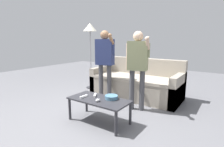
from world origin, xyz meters
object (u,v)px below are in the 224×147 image
game_remote_nunchuk (98,100)px  game_remote_wand_far (84,97)px  floor_lamp (90,31)px  player_left (105,57)px  player_right (138,62)px  coffee_table (99,102)px  couch (136,83)px  snack_bowl (111,97)px  game_remote_wand_near (95,95)px

game_remote_nunchuk → game_remote_wand_far: bearing=176.2°
floor_lamp → game_remote_wand_far: bearing=-52.3°
player_left → game_remote_wand_far: bearing=-72.8°
game_remote_nunchuk → player_right: player_right is taller
player_right → floor_lamp: bearing=158.2°
coffee_table → player_right: (0.27, 0.83, 0.60)m
player_left → game_remote_wand_far: size_ratio=9.79×
game_remote_nunchuk → player_right: size_ratio=0.06×
game_remote_nunchuk → player_right: (0.21, 0.94, 0.52)m
floor_lamp → coffee_table: bearing=-45.5°
coffee_table → player_left: player_left is taller
couch → game_remote_nunchuk: 1.70m
couch → floor_lamp: floor_lamp is taller
snack_bowl → player_left: bearing=132.0°
couch → floor_lamp: (-1.40, -0.04, 1.26)m
game_remote_nunchuk → game_remote_wand_far: (-0.32, 0.02, -0.01)m
coffee_table → floor_lamp: size_ratio=0.56×
player_left → floor_lamp: bearing=147.5°
player_left → player_right: size_ratio=1.03×
game_remote_wand_near → game_remote_wand_far: (-0.11, -0.17, 0.00)m
couch → game_remote_nunchuk: size_ratio=23.99×
player_right → game_remote_nunchuk: bearing=-102.5°
couch → game_remote_wand_near: couch is taller
couch → player_left: (-0.46, -0.64, 0.66)m
floor_lamp → player_right: (1.79, -0.72, -0.63)m
game_remote_wand_near → snack_bowl: bearing=6.3°
game_remote_nunchuk → game_remote_wand_near: 0.28m
game_remote_nunchuk → couch: bearing=96.2°
coffee_table → game_remote_nunchuk: (0.06, -0.10, 0.07)m
player_right → game_remote_wand_far: player_right is taller
couch → player_right: player_right is taller
floor_lamp → player_right: bearing=-21.8°
player_right → game_remote_wand_near: player_right is taller
coffee_table → player_left: (-0.58, 0.95, 0.63)m
player_right → snack_bowl: bearing=-98.2°
couch → player_left: bearing=-125.9°
couch → snack_bowl: bearing=-78.9°
game_remote_nunchuk → floor_lamp: floor_lamp is taller
game_remote_nunchuk → game_remote_wand_near: (-0.21, 0.19, -0.01)m
floor_lamp → player_right: 2.03m
couch → game_remote_nunchuk: couch is taller
floor_lamp → game_remote_wand_near: bearing=-47.0°
couch → coffee_table: (0.12, -1.59, 0.03)m
player_right → game_remote_wand_far: (-0.53, -0.92, -0.53)m
couch → floor_lamp: bearing=-178.5°
snack_bowl → player_left: size_ratio=0.14×
game_remote_nunchuk → coffee_table: bearing=121.0°
snack_bowl → game_remote_wand_far: size_ratio=1.34×
snack_bowl → player_right: size_ratio=0.14×
couch → game_remote_wand_far: bearing=-94.8°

